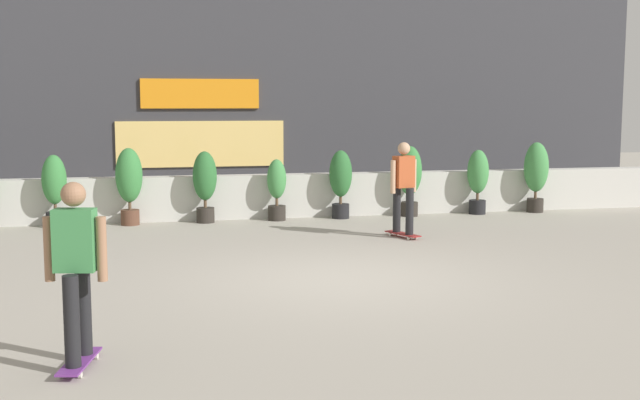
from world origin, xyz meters
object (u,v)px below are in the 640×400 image
Objects in this scene: potted_plant_3 at (205,182)px; skater_by_wall_left at (403,185)px; potted_plant_1 at (54,186)px; potted_plant_8 at (536,171)px; skater_by_wall_right at (76,266)px; potted_plant_5 at (341,179)px; potted_plant_6 at (410,176)px; potted_plant_2 at (129,180)px; potted_plant_4 at (277,187)px; potted_plant_7 at (478,178)px.

potted_plant_3 is 4.17m from skater_by_wall_left.
potted_plant_8 is (10.05, 0.00, 0.09)m from potted_plant_1.
skater_by_wall_right is 1.00× the size of skater_by_wall_left.
potted_plant_1 is 6.68m from skater_by_wall_left.
potted_plant_5 is (2.79, 0.00, -0.01)m from potted_plant_3.
potted_plant_1 is 0.94× the size of potted_plant_6.
potted_plant_3 is (1.47, 0.00, -0.06)m from potted_plant_2.
potted_plant_7 is (4.38, -0.00, 0.11)m from potted_plant_4.
potted_plant_1 is 1.12× the size of potted_plant_4.
potted_plant_6 is (4.29, 0.00, 0.04)m from potted_plant_3.
potted_plant_5 is at bearing 180.00° from potted_plant_6.
potted_plant_4 is (1.45, 0.00, -0.14)m from potted_plant_3.
potted_plant_6 is 2.90m from potted_plant_8.
skater_by_wall_right is at bearing -131.29° from potted_plant_7.
skater_by_wall_left is (1.86, -2.55, 0.26)m from potted_plant_4.
potted_plant_7 is at bearing 0.00° from potted_plant_1.
potted_plant_1 is 0.83× the size of skater_by_wall_right.
potted_plant_4 is 0.74× the size of skater_by_wall_right.
potted_plant_8 is (7.18, 0.00, 0.07)m from potted_plant_3.
skater_by_wall_right is (-4.56, -8.66, 0.13)m from potted_plant_5.
potted_plant_8 is at bearing 0.00° from potted_plant_3.
potted_plant_5 is 1.02× the size of potted_plant_7.
potted_plant_8 is at bearing 0.00° from potted_plant_1.
skater_by_wall_left is at bearing 50.25° from skater_by_wall_right.
potted_plant_3 is 4.29m from potted_plant_6.
potted_plant_2 is 8.65m from potted_plant_8.
potted_plant_3 is 1.14× the size of potted_plant_4.
skater_by_wall_left is (3.30, -2.55, 0.12)m from potted_plant_3.
potted_plant_6 is at bearing 0.00° from potted_plant_1.
potted_plant_2 is at bearing -180.00° from potted_plant_5.
potted_plant_4 is 0.88× the size of potted_plant_5.
potted_plant_8 reaches higher than potted_plant_5.
potted_plant_5 is at bearing 180.00° from potted_plant_7.
potted_plant_8 is (2.90, -0.00, 0.03)m from potted_plant_6.
potted_plant_4 is 0.74× the size of skater_by_wall_left.
skater_by_wall_left is (-2.52, -2.55, 0.15)m from potted_plant_7.
potted_plant_1 is 10.05m from potted_plant_8.
potted_plant_5 reaches higher than potted_plant_4.
potted_plant_6 is 1.54m from potted_plant_7.
potted_plant_1 is at bearing -180.00° from potted_plant_6.
potted_plant_6 is 0.87× the size of skater_by_wall_right.
potted_plant_6 is at bearing 180.00° from potted_plant_8.
potted_plant_3 is at bearing 180.00° from potted_plant_8.
potted_plant_1 is at bearing 180.00° from potted_plant_7.
skater_by_wall_right reaches higher than potted_plant_1.
skater_by_wall_right is at bearing -92.04° from potted_plant_2.
potted_plant_7 is at bearing 0.00° from potted_plant_3.
skater_by_wall_right is (-7.60, -8.66, 0.15)m from potted_plant_7.
skater_by_wall_left reaches higher than potted_plant_8.
potted_plant_2 is 4.26m from potted_plant_5.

